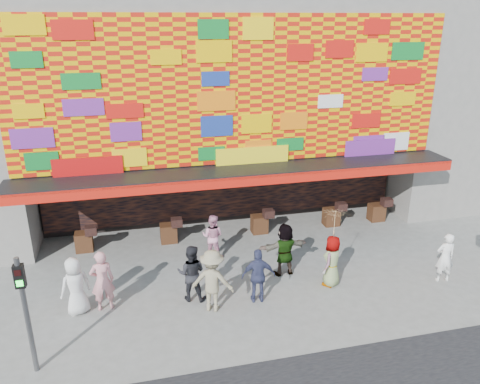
{
  "coord_description": "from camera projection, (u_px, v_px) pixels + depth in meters",
  "views": [
    {
      "loc": [
        -3.61,
        -11.3,
        7.83
      ],
      "look_at": [
        -0.4,
        2.0,
        2.74
      ],
      "focal_mm": 35.0,
      "sensor_mm": 36.0,
      "label": 1
    }
  ],
  "objects": [
    {
      "name": "ped_f",
      "position": [
        285.0,
        249.0,
        14.98
      ],
      "size": [
        1.66,
        0.63,
        1.76
      ],
      "primitive_type": "imported",
      "rotation": [
        0.0,
        0.0,
        3.21
      ],
      "color": "gray",
      "rests_on": "ground"
    },
    {
      "name": "ground",
      "position": [
        269.0,
        300.0,
        13.82
      ],
      "size": [
        90.0,
        90.0,
        0.0
      ],
      "primitive_type": "plane",
      "color": "slate",
      "rests_on": "ground"
    },
    {
      "name": "ped_a",
      "position": [
        76.0,
        286.0,
        12.97
      ],
      "size": [
        0.99,
        0.85,
        1.71
      ],
      "primitive_type": "imported",
      "rotation": [
        0.0,
        0.0,
        3.58
      ],
      "color": "silver",
      "rests_on": "ground"
    },
    {
      "name": "ped_h",
      "position": [
        445.0,
        257.0,
        14.6
      ],
      "size": [
        0.64,
        0.46,
        1.63
      ],
      "primitive_type": "imported",
      "rotation": [
        0.0,
        0.0,
        3.02
      ],
      "color": "white",
      "rests_on": "ground"
    },
    {
      "name": "ped_i",
      "position": [
        213.0,
        236.0,
        16.09
      ],
      "size": [
        0.96,
        0.89,
        1.57
      ],
      "primitive_type": "imported",
      "rotation": [
        0.0,
        0.0,
        2.63
      ],
      "color": "pink",
      "rests_on": "ground"
    },
    {
      "name": "ped_d",
      "position": [
        212.0,
        281.0,
        13.09
      ],
      "size": [
        1.38,
        1.12,
        1.86
      ],
      "primitive_type": "imported",
      "rotation": [
        0.0,
        0.0,
        2.72
      ],
      "color": "gray",
      "rests_on": "ground"
    },
    {
      "name": "ped_g",
      "position": [
        332.0,
        261.0,
        14.38
      ],
      "size": [
        0.94,
        0.93,
        1.65
      ],
      "primitive_type": "imported",
      "rotation": [
        0.0,
        0.0,
        3.9
      ],
      "color": "gray",
      "rests_on": "ground"
    },
    {
      "name": "ped_e",
      "position": [
        258.0,
        276.0,
        13.52
      ],
      "size": [
        1.02,
        0.52,
        1.68
      ],
      "primitive_type": "imported",
      "rotation": [
        0.0,
        0.0,
        3.03
      ],
      "color": "#363B60",
      "rests_on": "ground"
    },
    {
      "name": "shop_building",
      "position": [
        215.0,
        85.0,
        19.44
      ],
      "size": [
        15.2,
        9.4,
        10.0
      ],
      "color": "gray",
      "rests_on": "ground"
    },
    {
      "name": "ped_c",
      "position": [
        191.0,
        273.0,
        13.61
      ],
      "size": [
        1.01,
        0.89,
        1.74
      ],
      "primitive_type": "imported",
      "rotation": [
        0.0,
        0.0,
        2.82
      ],
      "color": "black",
      "rests_on": "ground"
    },
    {
      "name": "signal_left",
      "position": [
        25.0,
        303.0,
        10.44
      ],
      "size": [
        0.22,
        0.2,
        3.0
      ],
      "color": "#59595B",
      "rests_on": "ground"
    },
    {
      "name": "parasol",
      "position": [
        335.0,
        223.0,
        13.93
      ],
      "size": [
        0.96,
        0.98,
        1.77
      ],
      "color": "beige",
      "rests_on": "ground"
    },
    {
      "name": "ped_b",
      "position": [
        102.0,
        281.0,
        13.12
      ],
      "size": [
        0.72,
        0.53,
        1.83
      ],
      "primitive_type": "imported",
      "rotation": [
        0.0,
        0.0,
        3.29
      ],
      "color": "pink",
      "rests_on": "ground"
    }
  ]
}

